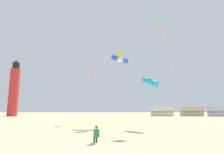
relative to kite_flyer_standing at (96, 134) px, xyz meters
The scene contains 10 objects.
kite_flyer_standing is the anchor object (origin of this frame).
kite_tube_blue 15.81m from the kite_flyer_standing, 82.24° to the left, with size 2.77×2.23×9.97m.
kite_diamond_scarlet 17.78m from the kite_flyer_standing, 99.18° to the left, with size 3.20×3.20×8.52m.
kite_tube_cyan 11.67m from the kite_flyer_standing, 60.08° to the left, with size 1.75×2.54×6.12m.
kite_box_gold 14.30m from the kite_flyer_standing, 81.02° to the left, with size 3.35×2.11×9.62m.
kite_diamond_orange 14.26m from the kite_flyer_standing, 49.71° to the left, with size 2.79×2.79×11.48m.
lighthouse_distant 51.56m from the kite_flyer_standing, 125.02° to the left, with size 2.80×2.80×16.80m.
rv_van_cream 46.99m from the kite_flyer_standing, 71.75° to the left, with size 6.46×2.38×2.80m.
rv_van_tan 50.70m from the kite_flyer_standing, 62.23° to the left, with size 6.62×2.88×2.80m.
rv_van_silver 53.54m from the kite_flyer_standing, 54.27° to the left, with size 6.54×2.63×2.80m.
Camera 1 is at (1.27, -7.92, 2.30)m, focal length 30.11 mm.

